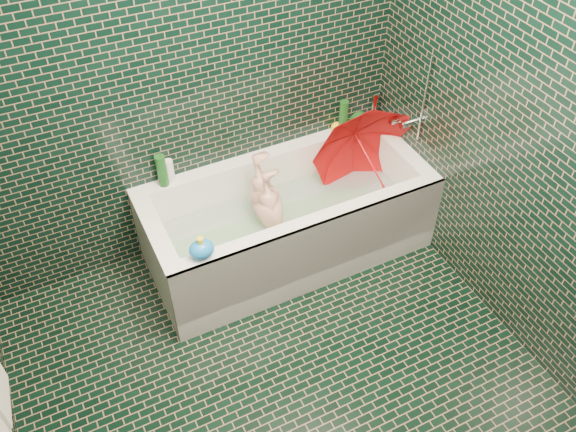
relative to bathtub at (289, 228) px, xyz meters
name	(u,v)px	position (x,y,z in m)	size (l,w,h in m)	color
floor	(297,410)	(-0.45, -1.01, -0.21)	(2.80, 2.80, 0.00)	black
wall_back	(177,65)	(-0.45, 0.39, 1.04)	(2.80, 2.80, 0.00)	black
wall_right	(565,145)	(0.85, -1.01, 1.04)	(2.80, 2.80, 0.00)	black
bathtub	(289,228)	(0.00, 0.00, 0.00)	(1.70, 0.75, 0.55)	white
bath_mat	(287,232)	(0.00, 0.02, -0.06)	(1.35, 0.47, 0.01)	#4DD52A
water	(287,216)	(0.00, 0.02, 0.09)	(1.48, 0.53, 0.00)	silver
faucet	(410,118)	(0.81, 0.01, 0.56)	(0.18, 0.19, 0.55)	silver
child	(273,221)	(-0.10, 0.01, 0.10)	(0.32, 0.21, 0.89)	tan
umbrella	(371,163)	(0.55, -0.01, 0.32)	(0.64, 0.64, 0.56)	red
soap_bottle_a	(361,124)	(0.70, 0.34, 0.34)	(0.10, 0.10, 0.25)	white
soap_bottle_b	(368,122)	(0.75, 0.35, 0.34)	(0.08, 0.08, 0.18)	#491C6B
soap_bottle_c	(360,125)	(0.69, 0.34, 0.34)	(0.14, 0.14, 0.18)	#154A17
bottle_right_tall	(343,117)	(0.54, 0.32, 0.45)	(0.06, 0.06, 0.23)	#154A17
bottle_right_pump	(375,106)	(0.80, 0.36, 0.44)	(0.05, 0.05, 0.20)	silver
bottle_left_tall	(162,171)	(-0.64, 0.34, 0.44)	(0.06, 0.06, 0.20)	#154A17
bottle_left_short	(170,171)	(-0.59, 0.35, 0.41)	(0.05, 0.05, 0.15)	white
rubber_duck	(338,126)	(0.53, 0.35, 0.38)	(0.11, 0.08, 0.09)	yellow
bath_toy	(201,249)	(-0.64, -0.30, 0.40)	(0.14, 0.12, 0.13)	blue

